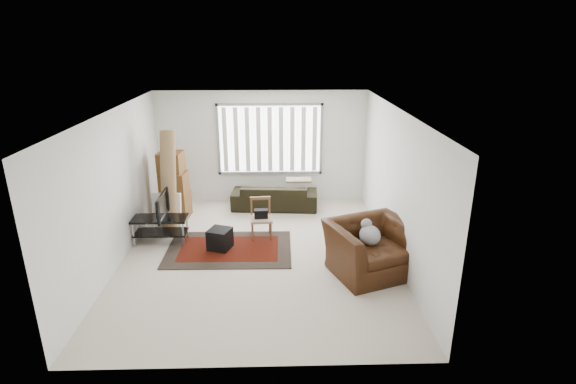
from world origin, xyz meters
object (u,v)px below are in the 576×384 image
at_px(moving_boxes, 174,188).
at_px(armchair, 371,245).
at_px(tv_stand, 160,224).
at_px(side_chair, 261,216).
at_px(sofa, 275,192).

distance_m(moving_boxes, armchair, 4.69).
bearing_deg(armchair, tv_stand, 141.18).
bearing_deg(tv_stand, side_chair, 5.79).
distance_m(tv_stand, sofa, 2.90).
height_order(moving_boxes, side_chair, moving_boxes).
bearing_deg(moving_boxes, side_chair, -29.62).
height_order(sofa, side_chair, side_chair).
bearing_deg(armchair, sofa, 97.37).
relative_size(tv_stand, sofa, 0.53).
xyz_separation_m(sofa, armchair, (1.66, -3.11, 0.13)).
relative_size(sofa, side_chair, 2.47).
xyz_separation_m(side_chair, armchair, (1.93, -1.48, 0.07)).
bearing_deg(tv_stand, sofa, 39.19).
bearing_deg(side_chair, moving_boxes, 145.66).
height_order(tv_stand, moving_boxes, moving_boxes).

